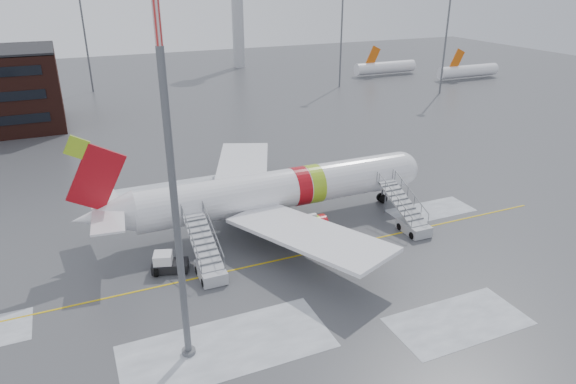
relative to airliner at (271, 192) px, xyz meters
name	(u,v)px	position (x,y,z in m)	size (l,w,h in m)	color
ground	(259,258)	(-3.52, -5.90, -3.42)	(260.00, 260.00, 0.00)	#494C4F
airliner	(271,192)	(0.00, 0.00, 0.00)	(35.03, 32.97, 11.18)	white
airstair_fwd	(410,219)	(11.80, -6.54, -2.35)	(2.05, 7.70, 3.48)	#A3A6AA
airstair_aft	(208,262)	(-8.19, -6.54, -2.35)	(2.05, 7.70, 3.48)	#ADAFB5
pushback_tug	(168,263)	(-11.21, -4.84, -2.68)	(3.27, 2.82, 1.68)	black
light_mast_near	(171,171)	(-12.02, -15.52, 9.39)	(1.20, 1.20, 24.71)	#595B60
light_mast_far_ne	(342,21)	(38.48, 56.10, 10.42)	(1.20, 1.20, 24.25)	#595B60
light_mast_far_n	(83,23)	(-11.52, 72.10, 10.42)	(1.20, 1.20, 24.25)	#595B60
light_mast_far_e	(448,23)	(54.48, 42.10, 10.42)	(1.20, 1.20, 24.25)	#595B60
distant_aircraft	(411,78)	(58.98, 58.10, -3.42)	(35.00, 18.00, 8.00)	#D8590C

